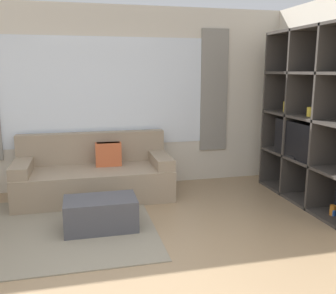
{
  "coord_description": "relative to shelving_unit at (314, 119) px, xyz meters",
  "views": [
    {
      "loc": [
        -0.41,
        -2.73,
        1.76
      ],
      "look_at": [
        0.64,
        1.62,
        0.85
      ],
      "focal_mm": 40.0,
      "sensor_mm": 36.0,
      "label": 1
    }
  ],
  "objects": [
    {
      "name": "wall_back",
      "position": [
        -2.61,
        1.38,
        0.22
      ],
      "size": [
        6.78,
        0.11,
        2.7
      ],
      "color": "beige",
      "rests_on": "ground_plane"
    },
    {
      "name": "area_rug",
      "position": [
        -3.65,
        -0.16,
        -1.14
      ],
      "size": [
        2.86,
        2.06,
        0.01
      ],
      "primitive_type": "cube",
      "color": "gray",
      "rests_on": "ground_plane"
    },
    {
      "name": "ottoman",
      "position": [
        -2.82,
        -0.28,
        -0.96
      ],
      "size": [
        0.8,
        0.48,
        0.37
      ],
      "color": "#47474C",
      "rests_on": "ground_plane"
    },
    {
      "name": "shelving_unit",
      "position": [
        0.0,
        0.0,
        0.0
      ],
      "size": [
        0.43,
        1.9,
        2.31
      ],
      "color": "#232328",
      "rests_on": "ground_plane"
    },
    {
      "name": "wall_right",
      "position": [
        0.22,
        -0.12,
        0.21
      ],
      "size": [
        0.07,
        4.14,
        2.7
      ],
      "primitive_type": "cube",
      "color": "beige",
      "rests_on": "ground_plane"
    },
    {
      "name": "ground_plane",
      "position": [
        -2.61,
        -1.59,
        -1.14
      ],
      "size": [
        16.0,
        16.0,
        0.0
      ],
      "primitive_type": "plane",
      "color": "#9E7F5B"
    },
    {
      "name": "couch_main",
      "position": [
        -2.83,
        0.88,
        -0.83
      ],
      "size": [
        2.12,
        0.93,
        0.88
      ],
      "color": "gray",
      "rests_on": "ground_plane"
    }
  ]
}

